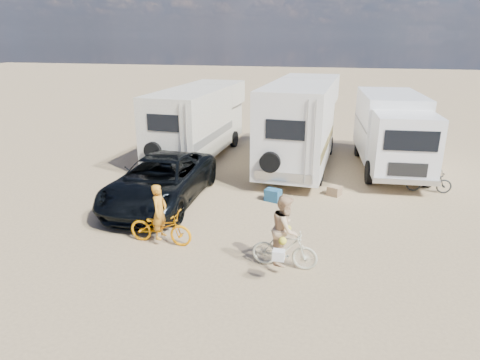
% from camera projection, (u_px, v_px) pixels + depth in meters
% --- Properties ---
extents(ground, '(140.00, 140.00, 0.00)m').
position_uv_depth(ground, '(276.00, 225.00, 13.21)').
color(ground, tan).
rests_on(ground, ground).
extents(rv_main, '(3.00, 8.09, 3.78)m').
position_uv_depth(rv_main, '(301.00, 125.00, 18.57)').
color(rv_main, white).
rests_on(rv_main, ground).
extents(rv_left, '(2.82, 7.72, 3.32)m').
position_uv_depth(rv_left, '(199.00, 123.00, 20.21)').
color(rv_left, beige).
rests_on(rv_left, ground).
extents(box_truck, '(2.95, 7.02, 3.22)m').
position_uv_depth(box_truck, '(392.00, 134.00, 18.15)').
color(box_truck, white).
rests_on(box_truck, ground).
extents(dark_suv, '(2.78, 5.90, 1.63)m').
position_uv_depth(dark_suv, '(160.00, 180.00, 14.78)').
color(dark_suv, black).
rests_on(dark_suv, ground).
extents(bike_man, '(1.91, 0.74, 0.99)m').
position_uv_depth(bike_man, '(161.00, 227.00, 11.91)').
color(bike_man, orange).
rests_on(bike_man, ground).
extents(bike_woman, '(1.71, 0.56, 1.02)m').
position_uv_depth(bike_woman, '(285.00, 249.00, 10.65)').
color(bike_woman, beige).
rests_on(bike_woman, ground).
extents(rider_man, '(0.41, 0.60, 1.59)m').
position_uv_depth(rider_man, '(160.00, 217.00, 11.81)').
color(rider_man, '#C57E20').
rests_on(rider_man, ground).
extents(rider_woman, '(0.72, 0.90, 1.79)m').
position_uv_depth(rider_woman, '(285.00, 236.00, 10.53)').
color(rider_woman, tan).
rests_on(rider_woman, ground).
extents(bike_parked, '(1.62, 0.58, 0.85)m').
position_uv_depth(bike_parked, '(429.00, 181.00, 15.85)').
color(bike_parked, '#262825').
rests_on(bike_parked, ground).
extents(cooler, '(0.63, 0.53, 0.43)m').
position_uv_depth(cooler, '(273.00, 195.00, 15.07)').
color(cooler, '#20547B').
rests_on(cooler, ground).
extents(crate, '(0.58, 0.58, 0.35)m').
position_uv_depth(crate, '(334.00, 191.00, 15.62)').
color(crate, '#83674A').
rests_on(crate, ground).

